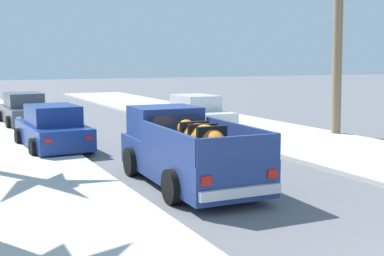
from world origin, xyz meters
The scene contains 7 objects.
sidewalk_right centered at (5.36, 12.00, 0.06)m, with size 5.10×60.00×0.12m, color beige.
curb_left centered at (-4.22, 12.00, 0.05)m, with size 0.16×60.00×0.10m, color silver.
curb_right centered at (4.22, 12.00, 0.05)m, with size 0.16×60.00×0.10m, color silver.
pickup_truck centered at (-1.26, 7.88, 0.81)m, with size 2.34×5.27×1.80m.
car_left_near centered at (3.28, 16.45, 0.71)m, with size 2.06×4.28×1.54m.
car_left_mid centered at (-3.27, 21.33, 0.71)m, with size 2.15×4.31×1.54m.
car_left_far centered at (-3.31, 14.20, 0.71)m, with size 2.17×4.32×1.54m.
Camera 1 is at (-6.49, -3.18, 3.03)m, focal length 47.05 mm.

